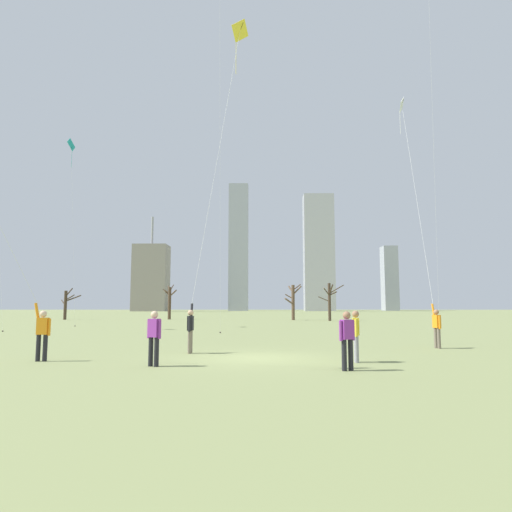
# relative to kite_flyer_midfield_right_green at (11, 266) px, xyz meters

# --- Properties ---
(ground_plane) EXTENTS (400.00, 400.00, 0.00)m
(ground_plane) POSITION_rel_kite_flyer_midfield_right_green_xyz_m (7.78, 1.34, -3.04)
(ground_plane) COLOR #848E56
(kite_flyer_midfield_right_green) EXTENTS (8.58, 3.29, 19.02)m
(kite_flyer_midfield_right_green) POSITION_rel_kite_flyer_midfield_right_green_xyz_m (0.00, 0.00, 0.00)
(kite_flyer_midfield_right_green) COLOR black
(kite_flyer_midfield_right_green) RESTS_ON ground
(kite_flyer_foreground_right_white) EXTENTS (0.90, 5.93, 13.54)m
(kite_flyer_foreground_right_white) POSITION_rel_kite_flyer_midfield_right_green_xyz_m (15.48, 5.63, -0.57)
(kite_flyer_foreground_right_white) COLOR #726656
(kite_flyer_foreground_right_white) RESTS_ON ground
(kite_flyer_far_back_yellow) EXTENTS (2.13, 5.85, 16.75)m
(kite_flyer_far_back_yellow) POSITION_rel_kite_flyer_midfield_right_green_xyz_m (5.68, 3.92, 1.06)
(kite_flyer_far_back_yellow) COLOR #726656
(kite_flyer_far_back_yellow) RESTS_ON ground
(bystander_strolling_midfield) EXTENTS (0.25, 0.51, 1.62)m
(bystander_strolling_midfield) POSITION_rel_kite_flyer_midfield_right_green_xyz_m (11.01, 0.19, -2.14)
(bystander_strolling_midfield) COLOR gray
(bystander_strolling_midfield) RESTS_ON ground
(bystander_far_off_by_trees) EXTENTS (0.46, 0.34, 1.62)m
(bystander_far_off_by_trees) POSITION_rel_kite_flyer_midfield_right_green_xyz_m (4.84, -0.85, -2.14)
(bystander_far_off_by_trees) COLOR black
(bystander_far_off_by_trees) RESTS_ON ground
(bystander_watching_nearby) EXTENTS (0.46, 0.33, 1.62)m
(bystander_watching_nearby) POSITION_rel_kite_flyer_midfield_right_green_xyz_m (10.38, -1.67, -2.14)
(bystander_watching_nearby) COLOR black
(bystander_watching_nearby) RESTS_ON ground
(distant_kite_drifting_left_teal) EXTENTS (0.26, 2.86, 16.03)m
(distant_kite_drifting_left_teal) POSITION_rel_kite_flyer_midfield_right_green_xyz_m (-8.15, 23.08, 11.26)
(distant_kite_drifting_left_teal) COLOR teal
(distant_kite_drifting_left_teal) RESTS_ON ground
(bare_tree_left_of_center) EXTENTS (2.36, 3.14, 4.59)m
(bare_tree_left_of_center) POSITION_rel_kite_flyer_midfield_right_green_xyz_m (12.10, 43.29, -0.57)
(bare_tree_left_of_center) COLOR brown
(bare_tree_left_of_center) RESTS_ON ground
(bare_tree_rightmost) EXTENTS (2.80, 1.41, 4.13)m
(bare_tree_rightmost) POSITION_rel_kite_flyer_midfield_right_green_xyz_m (-17.23, 44.63, -0.95)
(bare_tree_rightmost) COLOR #423326
(bare_tree_rightmost) RESTS_ON ground
(bare_tree_far_right_edge) EXTENTS (2.04, 2.29, 4.65)m
(bare_tree_far_right_edge) POSITION_rel_kite_flyer_midfield_right_green_xyz_m (-4.06, 45.96, -0.58)
(bare_tree_far_right_edge) COLOR #4C3828
(bare_tree_far_right_edge) RESTS_ON ground
(bare_tree_leftmost) EXTENTS (3.02, 1.73, 4.49)m
(bare_tree_leftmost) POSITION_rel_kite_flyer_midfield_right_green_xyz_m (16.28, 40.15, -0.53)
(bare_tree_leftmost) COLOR #423326
(bare_tree_leftmost) RESTS_ON ground
(skyline_wide_slab) EXTENTS (5.39, 6.26, 24.57)m
(skyline_wide_slab) POSITION_rel_kite_flyer_midfield_right_green_xyz_m (57.56, 160.06, 9.24)
(skyline_wide_slab) COLOR #9EA3AD
(skyline_wide_slab) RESTS_ON ground
(skyline_short_annex) EXTENTS (10.43, 6.23, 40.67)m
(skyline_short_annex) POSITION_rel_kite_flyer_midfield_right_green_xyz_m (28.37, 143.06, 17.29)
(skyline_short_annex) COLOR #B2B2B7
(skyline_short_annex) RESTS_ON ground
(skyline_mid_tower_right) EXTENTS (11.29, 8.66, 32.10)m
(skyline_mid_tower_right) POSITION_rel_kite_flyer_midfield_right_green_xyz_m (-28.94, 138.50, 8.16)
(skyline_mid_tower_right) COLOR gray
(skyline_mid_tower_right) RESTS_ON ground
(skyline_mid_tower_left) EXTENTS (7.01, 5.31, 46.20)m
(skyline_mid_tower_left) POSITION_rel_kite_flyer_midfield_right_green_xyz_m (0.05, 149.49, 20.06)
(skyline_mid_tower_left) COLOR #9EA3AD
(skyline_mid_tower_left) RESTS_ON ground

